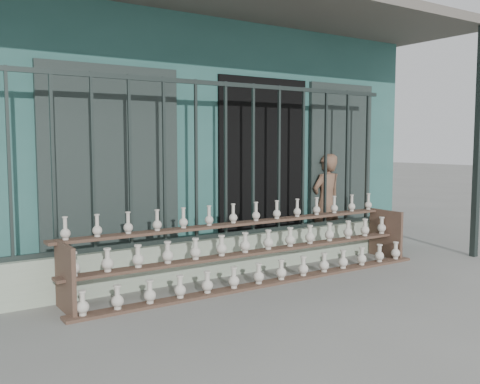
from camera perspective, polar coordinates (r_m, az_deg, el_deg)
ground at (r=5.39m, az=6.06°, el=-11.49°), size 60.00×60.00×0.00m
workshop_building at (r=8.83m, az=-11.80°, el=5.64°), size 7.40×6.60×3.21m
parapet_wall at (r=6.35m, az=-1.52°, el=-6.77°), size 5.00×0.20×0.45m
security_fence at (r=6.21m, az=-1.54°, el=3.42°), size 5.00×0.04×1.80m
shelf_rack at (r=6.07m, az=1.90°, el=-5.99°), size 4.50×0.68×0.85m
elderly_woman at (r=7.77m, az=9.20°, el=-1.09°), size 0.53×0.36×1.39m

